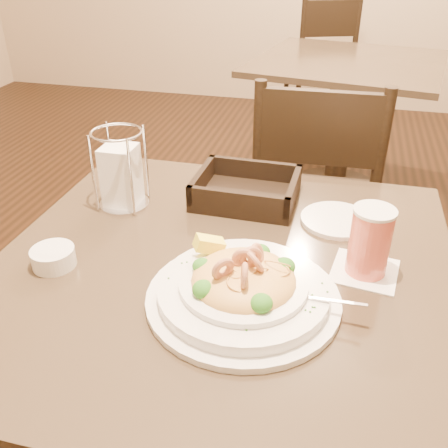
% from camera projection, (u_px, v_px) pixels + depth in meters
% --- Properties ---
extents(main_table, '(0.90, 0.90, 0.73)m').
position_uv_depth(main_table, '(222.00, 350.00, 1.10)').
color(main_table, black).
rests_on(main_table, ground).
extents(background_table, '(1.04, 1.04, 0.73)m').
position_uv_depth(background_table, '(344.00, 105.00, 2.61)').
color(background_table, black).
rests_on(background_table, ground).
extents(dining_chair_near, '(0.43, 0.43, 0.93)m').
position_uv_depth(dining_chair_near, '(313.00, 199.00, 1.72)').
color(dining_chair_near, black).
rests_on(dining_chair_near, ground).
extents(dining_chair_far, '(0.54, 0.54, 0.93)m').
position_uv_depth(dining_chair_far, '(321.00, 62.00, 3.47)').
color(dining_chair_far, black).
rests_on(dining_chair_far, ground).
extents(pasta_bowl, '(0.38, 0.34, 0.11)m').
position_uv_depth(pasta_bowl, '(243.00, 286.00, 0.87)').
color(pasta_bowl, white).
rests_on(pasta_bowl, main_table).
extents(drink_glass, '(0.14, 0.14, 0.14)m').
position_uv_depth(drink_glass, '(370.00, 242.00, 0.93)').
color(drink_glass, white).
rests_on(drink_glass, main_table).
extents(bread_basket, '(0.24, 0.20, 0.07)m').
position_uv_depth(bread_basket, '(246.00, 192.00, 1.20)').
color(bread_basket, black).
rests_on(bread_basket, main_table).
extents(napkin_caddy, '(0.12, 0.12, 0.19)m').
position_uv_depth(napkin_caddy, '(121.00, 174.00, 1.15)').
color(napkin_caddy, silver).
rests_on(napkin_caddy, main_table).
extents(side_plate, '(0.21, 0.21, 0.01)m').
position_uv_depth(side_plate, '(337.00, 220.00, 1.12)').
color(side_plate, white).
rests_on(side_plate, main_table).
extents(butter_ramekin, '(0.11, 0.11, 0.04)m').
position_uv_depth(butter_ramekin, '(53.00, 257.00, 0.97)').
color(butter_ramekin, white).
rests_on(butter_ramekin, main_table).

